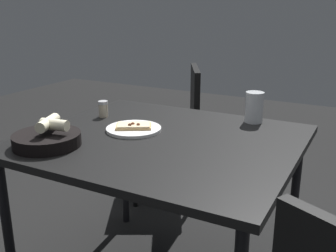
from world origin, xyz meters
The scene contains 6 objects.
dining_table centered at (0.00, 0.00, 0.69)m, with size 0.96×1.09×0.75m.
pizza_plate centered at (0.02, 0.15, 0.76)m, with size 0.24×0.24×0.04m.
bread_basket centered at (-0.30, 0.34, 0.78)m, with size 0.26×0.26×0.11m.
beer_glass centered at (0.40, -0.27, 0.81)m, with size 0.08×0.08×0.14m.
pepper_shaker centered at (0.14, 0.40, 0.78)m, with size 0.05×0.05×0.08m.
chair_spare centered at (0.90, 0.38, 0.51)m, with size 0.59×0.59×0.89m.
Camera 1 is at (-1.36, -0.75, 1.28)m, focal length 42.41 mm.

